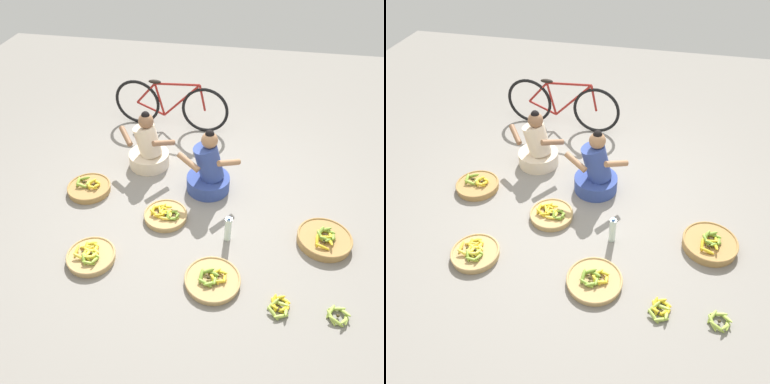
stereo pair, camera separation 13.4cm
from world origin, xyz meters
The scene contains 12 objects.
ground_plane centered at (0.00, 0.00, 0.00)m, with size 10.00×10.00×0.00m, color gray.
vendor_woman_front centered at (0.11, 0.30, 0.27)m, with size 0.74×0.52×0.83m.
vendor_woman_behind centered at (-0.72, 0.65, 0.25)m, with size 0.75×0.53×0.78m.
bicycle_leaning centered at (-0.65, 1.63, 0.36)m, with size 1.70×0.16×0.73m.
banana_basket_near_vendor centered at (-0.89, -1.00, 0.05)m, with size 0.49×0.49×0.14m.
banana_basket_mid_right centered at (0.35, -1.07, 0.04)m, with size 0.54×0.54×0.13m.
banana_basket_near_bicycle centered at (-0.29, -0.29, 0.04)m, with size 0.49×0.49×0.13m.
banana_basket_back_left centered at (1.44, -0.36, 0.06)m, with size 0.57×0.57×0.17m.
banana_basket_back_right centered at (-1.30, 0.00, 0.05)m, with size 0.52×0.52×0.14m.
loose_bananas_front_left centered at (1.50, -1.25, 0.03)m, with size 0.23×0.23×0.09m.
loose_bananas_mid_left centered at (0.99, -1.24, 0.03)m, with size 0.23×0.28×0.09m.
water_bottle centered at (0.43, -0.49, 0.15)m, with size 0.07×0.07×0.32m.
Camera 1 is at (0.56, -3.32, 3.09)m, focal length 36.43 mm.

